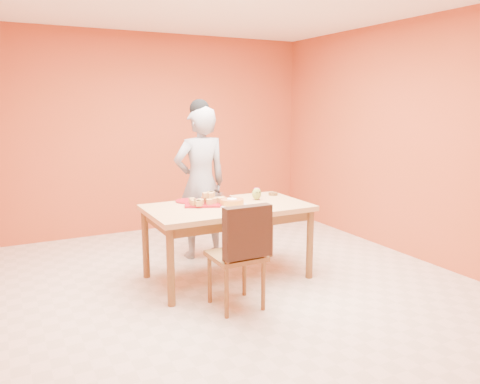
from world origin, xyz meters
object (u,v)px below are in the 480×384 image
person (201,183)px  pastry_platter (203,203)px  red_dinner_plate (187,201)px  magenta_glass (257,192)px  dining_table (227,215)px  dining_chair (237,253)px  sponge_cake (232,202)px  egg_ornament (257,194)px  checker_tin (273,194)px

person → pastry_platter: bearing=67.9°
red_dinner_plate → magenta_glass: magenta_glass is taller
dining_table → pastry_platter: bearing=140.7°
dining_chair → pastry_platter: (0.04, 0.84, 0.28)m
red_dinner_plate → sponge_cake: (0.33, -0.38, 0.03)m
person → sponge_cake: size_ratio=7.33×
pastry_platter → sponge_cake: (0.23, -0.19, 0.03)m
dining_table → egg_ornament: bearing=15.1°
pastry_platter → checker_tin: 0.88m
dining_chair → person: size_ratio=0.55×
dining_table → sponge_cake: (0.03, -0.03, 0.13)m
sponge_cake → checker_tin: bearing=23.1°
dining_chair → checker_tin: dining_chair is taller
dining_table → magenta_glass: magenta_glass is taller
dining_chair → checker_tin: size_ratio=9.17×
pastry_platter → sponge_cake: bearing=-40.2°
person → magenta_glass: (0.46, -0.50, -0.06)m
dining_table → person: (0.03, 0.76, 0.20)m
dining_table → red_dinner_plate: 0.47m
dining_table → pastry_platter: pastry_platter is taller
checker_tin → dining_chair: bearing=-134.9°
person → magenta_glass: person is taller
sponge_cake → dining_chair: bearing=-112.8°
pastry_platter → red_dinner_plate: pastry_platter is taller
sponge_cake → egg_ornament: 0.39m
egg_ornament → person: bearing=128.5°
egg_ornament → magenta_glass: (0.09, 0.16, -0.02)m
dining_table → sponge_cake: size_ratio=6.77×
checker_tin → magenta_glass: bearing=171.5°
pastry_platter → magenta_glass: 0.69m
sponge_cake → dining_table: bearing=135.2°
dining_table → checker_tin: (0.68, 0.24, 0.11)m
person → checker_tin: (0.65, -0.52, -0.09)m
dining_chair → person: 1.51m
dining_table → dining_chair: 0.74m
magenta_glass → red_dinner_plate: bearing=174.0°
dining_chair → sponge_cake: 0.76m
red_dinner_plate → egg_ornament: (0.69, -0.24, 0.06)m
person → red_dinner_plate: person is taller
red_dinner_plate → dining_chair: bearing=-86.8°
person → dining_chair: bearing=77.9°
pastry_platter → sponge_cake: 0.30m
person → pastry_platter: (-0.23, -0.60, -0.10)m
person → checker_tin: bearing=139.4°
person → red_dinner_plate: (-0.32, -0.41, -0.10)m
red_dinner_plate → checker_tin: checker_tin is taller
dining_table → egg_ornament: size_ratio=12.66×
dining_chair → dining_table: bearing=71.0°
pastry_platter → sponge_cake: sponge_cake is taller
egg_ornament → sponge_cake: bearing=-149.2°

